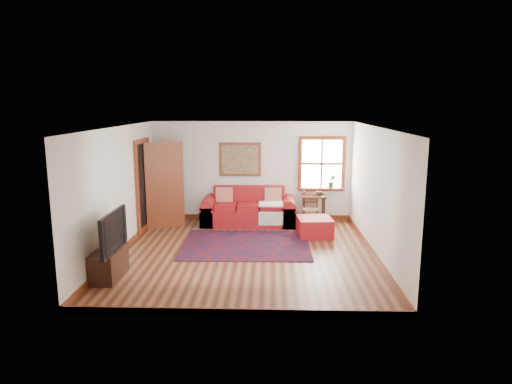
{
  "coord_description": "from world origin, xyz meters",
  "views": [
    {
      "loc": [
        0.48,
        -8.66,
        2.94
      ],
      "look_at": [
        0.17,
        0.6,
        1.13
      ],
      "focal_mm": 32.0,
      "sensor_mm": 36.0,
      "label": 1
    }
  ],
  "objects_px": {
    "red_leather_sofa": "(249,212)",
    "red_ottoman": "(315,227)",
    "side_table": "(314,200)",
    "media_cabinet": "(109,264)",
    "ladder_back_chair": "(311,207)"
  },
  "relations": [
    {
      "from": "red_leather_sofa",
      "to": "side_table",
      "type": "distance_m",
      "value": 1.64
    },
    {
      "from": "red_ottoman",
      "to": "media_cabinet",
      "type": "distance_m",
      "value": 4.56
    },
    {
      "from": "red_leather_sofa",
      "to": "side_table",
      "type": "xyz_separation_m",
      "value": [
        1.61,
        0.1,
        0.28
      ]
    },
    {
      "from": "red_leather_sofa",
      "to": "red_ottoman",
      "type": "distance_m",
      "value": 1.85
    },
    {
      "from": "side_table",
      "to": "ladder_back_chair",
      "type": "bearing_deg",
      "value": -118.05
    },
    {
      "from": "media_cabinet",
      "to": "red_leather_sofa",
      "type": "bearing_deg",
      "value": 58.72
    },
    {
      "from": "red_ottoman",
      "to": "media_cabinet",
      "type": "bearing_deg",
      "value": -150.2
    },
    {
      "from": "red_leather_sofa",
      "to": "side_table",
      "type": "relative_size",
      "value": 3.27
    },
    {
      "from": "side_table",
      "to": "ladder_back_chair",
      "type": "height_order",
      "value": "ladder_back_chair"
    },
    {
      "from": "side_table",
      "to": "ladder_back_chair",
      "type": "relative_size",
      "value": 0.85
    },
    {
      "from": "red_leather_sofa",
      "to": "ladder_back_chair",
      "type": "distance_m",
      "value": 1.53
    },
    {
      "from": "ladder_back_chair",
      "to": "media_cabinet",
      "type": "xyz_separation_m",
      "value": [
        -3.74,
        -3.58,
        -0.19
      ]
    },
    {
      "from": "red_ottoman",
      "to": "red_leather_sofa",
      "type": "bearing_deg",
      "value": 140.62
    },
    {
      "from": "ladder_back_chair",
      "to": "media_cabinet",
      "type": "distance_m",
      "value": 5.18
    },
    {
      "from": "media_cabinet",
      "to": "red_ottoman",
      "type": "bearing_deg",
      "value": 34.8
    }
  ]
}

